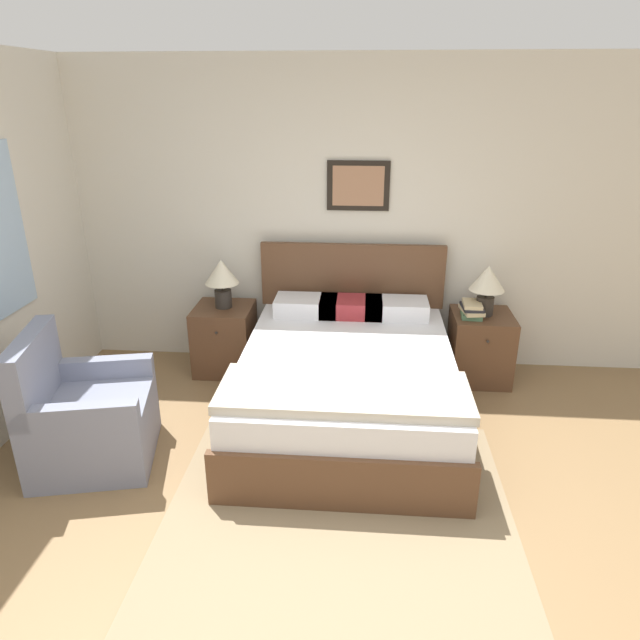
{
  "coord_description": "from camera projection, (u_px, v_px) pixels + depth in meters",
  "views": [
    {
      "loc": [
        0.28,
        -2.07,
        2.3
      ],
      "look_at": [
        -0.01,
        1.5,
        0.87
      ],
      "focal_mm": 32.0,
      "sensor_mm": 36.0,
      "label": 1
    }
  ],
  "objects": [
    {
      "name": "ground_plane",
      "position": [
        298.0,
        598.0,
        2.79
      ],
      "size": [
        16.0,
        16.0,
        0.0
      ],
      "primitive_type": "plane",
      "color": "olive"
    },
    {
      "name": "wall_back",
      "position": [
        334.0,
        218.0,
        4.86
      ],
      "size": [
        6.84,
        0.09,
        2.6
      ],
      "color": "beige",
      "rests_on": "ground_plane"
    },
    {
      "name": "book_slim_near_top",
      "position": [
        472.0,
        304.0,
        4.65
      ],
      "size": [
        0.15,
        0.23,
        0.03
      ],
      "rotation": [
        0.0,
        0.0,
        -0.04
      ],
      "color": "beige",
      "rests_on": "book_novel_upper"
    },
    {
      "name": "bed",
      "position": [
        347.0,
        381.0,
        4.22
      ],
      "size": [
        1.57,
        2.05,
        1.11
      ],
      "color": "brown",
      "rests_on": "ground_plane"
    },
    {
      "name": "nightstand_near_window",
      "position": [
        225.0,
        338.0,
        5.0
      ],
      "size": [
        0.49,
        0.52,
        0.58
      ],
      "color": "brown",
      "rests_on": "ground_plane"
    },
    {
      "name": "nightstand_by_door",
      "position": [
        480.0,
        347.0,
        4.84
      ],
      "size": [
        0.49,
        0.52,
        0.58
      ],
      "color": "brown",
      "rests_on": "ground_plane"
    },
    {
      "name": "armchair",
      "position": [
        86.0,
        419.0,
        3.75
      ],
      "size": [
        0.88,
        0.89,
        0.91
      ],
      "rotation": [
        0.0,
        0.0,
        -1.35
      ],
      "color": "gray",
      "rests_on": "ground_plane"
    },
    {
      "name": "table_lamp_by_door",
      "position": [
        487.0,
        283.0,
        4.63
      ],
      "size": [
        0.29,
        0.29,
        0.42
      ],
      "color": "#2D2823",
      "rests_on": "nightstand_by_door"
    },
    {
      "name": "table_lamp_near_window",
      "position": [
        222.0,
        276.0,
        4.8
      ],
      "size": [
        0.29,
        0.29,
        0.42
      ],
      "color": "#2D2823",
      "rests_on": "nightstand_near_window"
    },
    {
      "name": "book_novel_upper",
      "position": [
        472.0,
        307.0,
        4.66
      ],
      "size": [
        0.17,
        0.24,
        0.02
      ],
      "rotation": [
        0.0,
        0.0,
        0.05
      ],
      "color": "#232328",
      "rests_on": "book_hardcover_middle"
    },
    {
      "name": "area_rug_main",
      "position": [
        339.0,
        514.0,
        3.34
      ],
      "size": [
        2.03,
        1.97,
        0.01
      ],
      "color": "#897556",
      "rests_on": "ground_plane"
    },
    {
      "name": "book_thick_bottom",
      "position": [
        471.0,
        314.0,
        4.68
      ],
      "size": [
        0.18,
        0.22,
        0.04
      ],
      "rotation": [
        0.0,
        0.0,
        -0.07
      ],
      "color": "#4C7551",
      "rests_on": "nightstand_by_door"
    },
    {
      "name": "book_hardcover_middle",
      "position": [
        472.0,
        310.0,
        4.67
      ],
      "size": [
        0.18,
        0.27,
        0.03
      ],
      "rotation": [
        0.0,
        0.0,
        0.15
      ],
      "color": "beige",
      "rests_on": "book_thick_bottom"
    }
  ]
}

